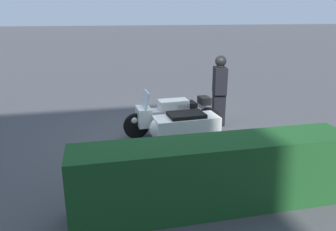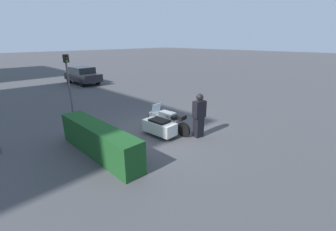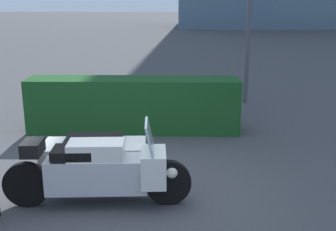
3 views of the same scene
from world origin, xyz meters
TOP-DOWN VIEW (x-y plane):
  - ground_plane at (0.00, 0.00)m, footprint 160.00×160.00m
  - police_motorcycle at (-0.21, 0.05)m, footprint 2.46×1.24m
  - officer_rider at (-1.59, -0.77)m, footprint 0.40×0.56m
  - hedge_bush_curbside at (-0.07, 2.95)m, footprint 4.27×0.76m
  - traffic_light_near at (4.99, 1.72)m, footprint 0.23×0.27m
  - parked_car_background at (13.34, -2.85)m, footprint 4.17×1.83m

SIDE VIEW (x-z plane):
  - ground_plane at x=0.00m, z-range 0.00..0.00m
  - police_motorcycle at x=-0.21m, z-range -0.12..1.03m
  - hedge_bush_curbside at x=-0.07m, z-range 0.00..1.10m
  - parked_car_background at x=13.34m, z-range 0.04..1.58m
  - officer_rider at x=-1.59m, z-range 0.05..1.91m
  - traffic_light_near at x=4.99m, z-range 0.52..3.72m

